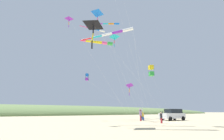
{
  "coord_description": "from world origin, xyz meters",
  "views": [
    {
      "loc": [
        -15.03,
        18.42,
        1.44
      ],
      "look_at": [
        6.82,
        4.11,
        8.5
      ],
      "focal_mm": 24.65,
      "sensor_mm": 36.0,
      "label": 1
    }
  ],
  "objects": [
    {
      "name": "kite_delta_purple_drifting",
      "position": [
        13.28,
        -5.13,
        7.44
      ],
      "size": [
        7.5,
        1.77,
        7.98
      ],
      "color": "purple",
      "rests_on": "ground_plane"
    },
    {
      "name": "kite_delta_teal_far_right",
      "position": [
        14.86,
        -1.95,
        20.03
      ],
      "size": [
        9.43,
        2.39,
        20.59
      ],
      "color": "#1EB7C6",
      "rests_on": "ground_plane"
    },
    {
      "name": "kite_box_long_streamer_right",
      "position": [
        9.78,
        7.48,
        7.35
      ],
      "size": [
        3.2,
        11.81,
        7.99
      ],
      "color": "blue",
      "rests_on": "ground_plane"
    },
    {
      "name": "ground_plane",
      "position": [
        0.0,
        0.0,
        0.0
      ],
      "size": [
        600.0,
        600.0,
        0.0
      ],
      "primitive_type": "plane",
      "color": "#C6B58C"
    },
    {
      "name": "kite_delta_rainbow_low_near",
      "position": [
        3.59,
        13.15,
        13.56
      ],
      "size": [
        0.92,
        10.79,
        13.85
      ],
      "color": "purple",
      "rests_on": "ground_plane"
    },
    {
      "name": "person_child_green_jacket",
      "position": [
        -1.38,
        1.98,
        0.81
      ],
      "size": [
        0.39,
        0.48,
        1.49
      ],
      "color": "#B72833",
      "rests_on": "ground_plane"
    },
    {
      "name": "kite_windsock_green_low_center",
      "position": [
        12.93,
        3.07,
        16.44
      ],
      "size": [
        9.81,
        7.97,
        16.88
      ],
      "color": "green",
      "rests_on": "ground_plane"
    },
    {
      "name": "kite_delta_magenta_far_left",
      "position": [
        8.84,
        6.33,
        20.27
      ],
      "size": [
        3.71,
        6.87,
        20.88
      ],
      "color": "blue",
      "rests_on": "ground_plane"
    },
    {
      "name": "person_adult_flyer",
      "position": [
        3.58,
        0.85,
        1.05
      ],
      "size": [
        0.64,
        0.69,
        1.93
      ],
      "color": "#B72833",
      "rests_on": "ground_plane"
    },
    {
      "name": "kite_windsock_yellow_midlevel",
      "position": [
        12.86,
        0.84,
        21.96
      ],
      "size": [
        11.38,
        5.59,
        22.2
      ],
      "color": "blue",
      "rests_on": "ground_plane"
    },
    {
      "name": "kite_box_white_trailing",
      "position": [
        5.25,
        -4.14,
        9.24
      ],
      "size": [
        2.19,
        3.99,
        10.32
      ],
      "color": "yellow",
      "rests_on": "ground_plane"
    },
    {
      "name": "parked_car",
      "position": [
        1.9,
        -4.87,
        0.95
      ],
      "size": [
        2.49,
        4.49,
        1.85
      ],
      "color": "silver",
      "rests_on": "ground_plane"
    },
    {
      "name": "kite_delta_red_high_left",
      "position": [
        -0.48,
        11.51,
        11.14
      ],
      "size": [
        3.08,
        16.7,
        11.56
      ],
      "color": "black",
      "rests_on": "ground_plane"
    },
    {
      "name": "kite_windsock_small_distant",
      "position": [
        0.34,
        7.98,
        11.64
      ],
      "size": [
        4.8,
        10.6,
        12.31
      ],
      "color": "white",
      "rests_on": "ground_plane"
    },
    {
      "name": "person_child_grey_jacket",
      "position": [
        6.7,
        -2.4,
        0.63
      ],
      "size": [
        0.31,
        0.38,
        1.16
      ],
      "color": "#335199",
      "rests_on": "ground_plane"
    },
    {
      "name": "cooler_box",
      "position": [
        4.66,
        -5.61,
        0.21
      ],
      "size": [
        0.62,
        0.42,
        0.42
      ],
      "color": "purple",
      "rests_on": "ground_plane"
    },
    {
      "name": "dune_ridge_grassy",
      "position": [
        55.0,
        0.0,
        0.0
      ],
      "size": [
        28.0,
        240.0,
        8.07
      ],
      "primitive_type": "ellipsoid",
      "color": "#6B844C",
      "rests_on": "ground_plane"
    },
    {
      "name": "kite_windsock_striped_overhead",
      "position": [
        11.21,
        5.13,
        18.22
      ],
      "size": [
        5.85,
        10.99,
        18.88
      ],
      "color": "white",
      "rests_on": "ground_plane"
    },
    {
      "name": "person_bystander_far",
      "position": [
        4.69,
        -0.78,
        0.78
      ],
      "size": [
        0.48,
        0.52,
        1.44
      ],
      "color": "#335199",
      "rests_on": "ground_plane"
    }
  ]
}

